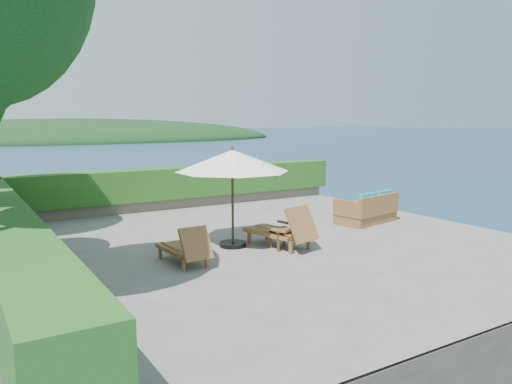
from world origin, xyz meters
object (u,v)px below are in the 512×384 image
lounge_left (185,247)px  patio_umbrella (232,162)px  side_table (281,232)px  wicker_loveseat (368,210)px  lounge_right (283,230)px

lounge_left → patio_umbrella: bearing=23.7°
side_table → wicker_loveseat: size_ratio=0.24×
patio_umbrella → side_table: patio_umbrella is taller
lounge_left → lounge_right: bearing=-1.5°
side_table → wicker_loveseat: (3.79, 1.14, -0.04)m
patio_umbrella → lounge_left: (-1.54, -0.78, -1.63)m
patio_umbrella → side_table: bearing=-43.7°
lounge_right → wicker_loveseat: (3.67, 1.06, -0.07)m
lounge_left → lounge_right: lounge_right is taller
patio_umbrella → lounge_left: patio_umbrella is taller
patio_umbrella → lounge_right: patio_umbrella is taller
side_table → lounge_left: bearing=179.7°
lounge_left → side_table: size_ratio=3.08×
patio_umbrella → wicker_loveseat: size_ratio=1.70×
lounge_right → side_table: lounge_right is taller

